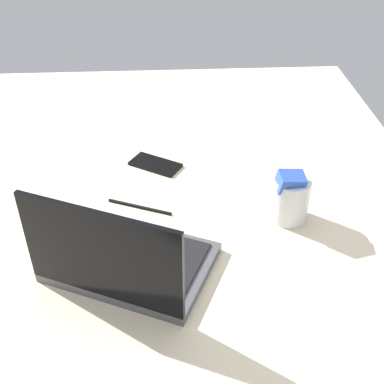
{
  "coord_description": "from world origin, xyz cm",
  "views": [
    {
      "loc": [
        -21.64,
        116.03,
        94.54
      ],
      "look_at": [
        -27.19,
        19.47,
        24.0
      ],
      "focal_mm": 46.88,
      "sensor_mm": 36.0,
      "label": 1
    }
  ],
  "objects": [
    {
      "name": "charger_cable",
      "position": [
        -14.28,
        17.23,
        18.3
      ],
      "size": [
        15.91,
        7.14,
        0.6
      ],
      "primitive_type": "cube",
      "rotation": [
        0.0,
        0.0,
        -0.4
      ],
      "color": "black",
      "rests_on": "bed_mattress"
    },
    {
      "name": "snack_cup",
      "position": [
        -50.19,
        22.96,
        24.11
      ],
      "size": [
        9.0,
        9.78,
        14.3
      ],
      "color": "silver",
      "rests_on": "bed_mattress"
    },
    {
      "name": "cell_phone",
      "position": [
        -18.15,
        -1.86,
        18.4
      ],
      "size": [
        15.49,
        13.12,
        0.8
      ],
      "primitive_type": "cube",
      "rotation": [
        0.0,
        0.0,
        1.02
      ],
      "color": "black",
      "rests_on": "bed_mattress"
    },
    {
      "name": "bed_mattress",
      "position": [
        0.0,
        0.0,
        9.0
      ],
      "size": [
        180.0,
        140.0,
        18.0
      ],
      "primitive_type": "cube",
      "color": "beige",
      "rests_on": "ground"
    },
    {
      "name": "laptop",
      "position": [
        -11.96,
        40.06,
        22.41
      ],
      "size": [
        39.53,
        34.52,
        23.0
      ],
      "rotation": [
        0.0,
        0.0,
        -0.42
      ],
      "color": "#4C4C51",
      "rests_on": "bed_mattress"
    }
  ]
}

